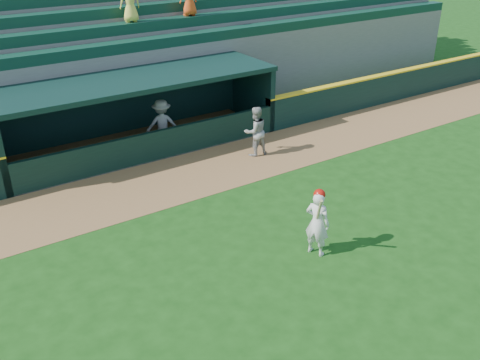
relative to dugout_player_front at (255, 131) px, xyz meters
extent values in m
plane|color=#154210|center=(-2.90, -5.06, -0.83)|extent=(120.00, 120.00, 0.00)
cube|color=brown|center=(-2.90, -0.16, -0.83)|extent=(40.00, 3.00, 0.01)
cube|color=black|center=(9.35, 1.49, -0.23)|extent=(15.50, 0.30, 1.20)
cube|color=yellow|center=(9.35, 1.49, 0.40)|extent=(15.50, 0.32, 0.06)
imported|color=#999994|center=(0.00, 0.00, 0.00)|extent=(0.84, 0.67, 1.66)
imported|color=gray|center=(-2.26, 2.25, 0.02)|extent=(1.24, 0.95, 1.70)
cube|color=slate|center=(-2.90, 2.64, -0.81)|extent=(9.00, 2.60, 0.04)
cube|color=black|center=(1.70, 2.64, 0.32)|extent=(0.20, 2.60, 2.30)
cube|color=black|center=(-2.90, 3.94, 0.32)|extent=(9.40, 0.20, 2.30)
cube|color=black|center=(-2.90, 2.64, 1.55)|extent=(9.40, 2.80, 0.16)
cube|color=black|center=(-2.90, 1.42, -0.33)|extent=(9.00, 0.16, 1.00)
cube|color=brown|center=(-2.90, 3.44, -0.58)|extent=(8.40, 0.45, 0.10)
cube|color=slate|center=(-2.90, 4.46, 0.62)|extent=(34.00, 0.85, 2.91)
cube|color=#0F3828|center=(-2.90, 4.34, 2.26)|extent=(34.00, 0.60, 0.36)
cube|color=slate|center=(-2.90, 5.31, 0.85)|extent=(34.00, 0.85, 3.36)
cube|color=#0F3828|center=(-2.90, 5.19, 2.71)|extent=(34.00, 0.60, 0.36)
cube|color=slate|center=(-2.90, 6.16, 1.07)|extent=(34.00, 0.85, 3.81)
cube|color=#0F3828|center=(-2.90, 6.04, 3.16)|extent=(34.00, 0.60, 0.36)
cube|color=slate|center=(-2.90, 7.01, 1.30)|extent=(34.00, 0.85, 4.26)
cube|color=slate|center=(-2.90, 7.86, 1.52)|extent=(34.00, 0.85, 4.71)
cube|color=slate|center=(-2.90, 8.71, 1.75)|extent=(34.00, 0.85, 5.16)
cube|color=slate|center=(-2.90, 9.56, 1.97)|extent=(34.00, 0.85, 5.61)
cube|color=slate|center=(-2.90, 10.14, 1.97)|extent=(34.50, 0.30, 5.61)
imported|color=#E2DA4F|center=(-1.81, 5.21, 3.61)|extent=(0.76, 0.55, 1.45)
imported|color=silver|center=(-2.11, -5.50, -0.01)|extent=(0.59, 0.70, 1.63)
sphere|color=#AE1309|center=(-2.11, -5.50, 0.73)|extent=(0.27, 0.27, 0.27)
cylinder|color=tan|center=(-2.29, -5.72, 0.50)|extent=(0.33, 0.44, 0.76)
camera|label=1|loc=(-9.43, -13.31, 6.38)|focal=40.00mm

